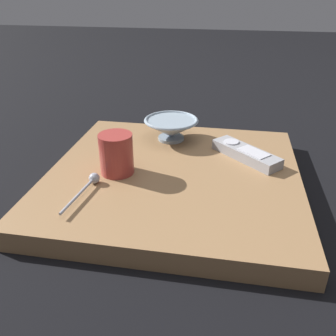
% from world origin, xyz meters
% --- Properties ---
extents(ground_plane, '(6.00, 6.00, 0.00)m').
position_xyz_m(ground_plane, '(0.00, 0.00, 0.00)').
color(ground_plane, black).
extents(table, '(0.57, 0.57, 0.05)m').
position_xyz_m(table, '(0.00, 0.00, 0.02)').
color(table, '#936D47').
rests_on(table, ground).
extents(cereal_bowl, '(0.15, 0.15, 0.06)m').
position_xyz_m(cereal_bowl, '(0.04, -0.18, 0.08)').
color(cereal_bowl, '#8C9EAD').
rests_on(cereal_bowl, table).
extents(coffee_mug, '(0.08, 0.08, 0.09)m').
position_xyz_m(coffee_mug, '(0.13, 0.03, 0.09)').
color(coffee_mug, '#A53833').
rests_on(coffee_mug, table).
extents(teaspoon, '(0.03, 0.15, 0.02)m').
position_xyz_m(teaspoon, '(0.16, 0.11, 0.06)').
color(teaspoon, '#A3A5B2').
rests_on(teaspoon, table).
extents(tv_remote_near, '(0.17, 0.17, 0.03)m').
position_xyz_m(tv_remote_near, '(-0.16, -0.09, 0.06)').
color(tv_remote_near, '#9E9EA3').
rests_on(tv_remote_near, table).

